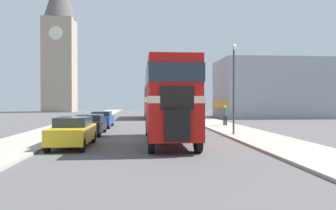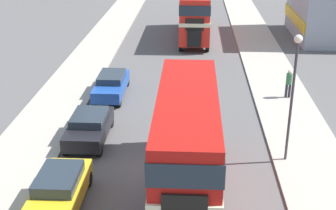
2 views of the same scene
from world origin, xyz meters
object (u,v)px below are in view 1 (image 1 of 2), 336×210
at_px(street_lamp, 234,75).
at_px(church_tower, 60,38).
at_px(bus_distant, 154,99).
at_px(pedestrian_walking, 225,114).
at_px(double_decker_bus, 168,96).
at_px(car_parked_far, 102,119).
at_px(car_parked_near, 73,132).
at_px(car_parked_mid, 90,124).

relative_size(street_lamp, church_tower, 0.20).
relative_size(bus_distant, church_tower, 0.36).
xyz_separation_m(pedestrian_walking, church_tower, (-24.08, 40.28, 13.98)).
relative_size(pedestrian_walking, street_lamp, 0.30).
distance_m(double_decker_bus, bus_distant, 25.17).
bearing_deg(car_parked_far, church_tower, 108.18).
bearing_deg(car_parked_far, double_decker_bus, -65.56).
xyz_separation_m(car_parked_far, church_tower, (-13.21, 40.23, 14.36)).
height_order(car_parked_near, car_parked_mid, car_parked_near).
xyz_separation_m(car_parked_mid, church_tower, (-13.13, 46.36, 14.37)).
bearing_deg(bus_distant, church_tower, 125.42).
bearing_deg(bus_distant, car_parked_mid, -104.16).
distance_m(car_parked_far, church_tower, 44.72).
bearing_deg(car_parked_mid, pedestrian_walking, 29.04).
bearing_deg(car_parked_mid, bus_distant, 75.84).
xyz_separation_m(bus_distant, pedestrian_walking, (5.76, -14.51, -1.44)).
bearing_deg(car_parked_near, bus_distant, 79.06).
height_order(double_decker_bus, street_lamp, street_lamp).
relative_size(car_parked_mid, pedestrian_walking, 2.35).
distance_m(car_parked_mid, pedestrian_walking, 12.53).
distance_m(double_decker_bus, church_tower, 55.47).
bearing_deg(church_tower, car_parked_near, -75.83).
height_order(pedestrian_walking, street_lamp, street_lamp).
bearing_deg(pedestrian_walking, car_parked_far, 179.76).
relative_size(car_parked_near, car_parked_mid, 1.04).
bearing_deg(bus_distant, pedestrian_walking, -68.36).
relative_size(car_parked_near, pedestrian_walking, 2.44).
xyz_separation_m(bus_distant, church_tower, (-18.32, 25.76, 12.53)).
relative_size(bus_distant, pedestrian_walking, 6.10).
bearing_deg(car_parked_near, street_lamp, 24.08).
height_order(bus_distant, car_parked_mid, bus_distant).
relative_size(car_parked_far, church_tower, 0.15).
bearing_deg(double_decker_bus, car_parked_near, -164.76).
xyz_separation_m(car_parked_near, car_parked_mid, (-0.07, 5.90, -0.05)).
height_order(car_parked_near, car_parked_far, car_parked_near).
bearing_deg(street_lamp, bus_distant, 100.86).
bearing_deg(car_parked_mid, car_parked_near, -89.31).
relative_size(car_parked_near, street_lamp, 0.73).
relative_size(bus_distant, car_parked_near, 2.50).
bearing_deg(church_tower, pedestrian_walking, -59.13).
height_order(bus_distant, church_tower, church_tower).
relative_size(double_decker_bus, street_lamp, 1.60).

